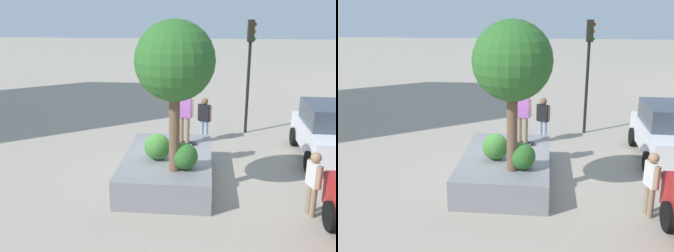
{
  "view_description": "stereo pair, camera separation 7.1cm",
  "coord_description": "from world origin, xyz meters",
  "views": [
    {
      "loc": [
        11.14,
        0.95,
        4.97
      ],
      "look_at": [
        0.25,
        -0.11,
        1.71
      ],
      "focal_mm": 41.96,
      "sensor_mm": 36.0,
      "label": 1
    },
    {
      "loc": [
        11.13,
        1.02,
        4.97
      ],
      "look_at": [
        0.25,
        -0.11,
        1.71
      ],
      "focal_mm": 41.96,
      "sensor_mm": 36.0,
      "label": 2
    }
  ],
  "objects": [
    {
      "name": "ground_plane",
      "position": [
        0.0,
        0.0,
        0.0
      ],
      "size": [
        120.0,
        120.0,
        0.0
      ],
      "primitive_type": "plane",
      "color": "#9E9384"
    },
    {
      "name": "planter_ledge",
      "position": [
        0.25,
        -0.11,
        0.41
      ],
      "size": [
        4.17,
        2.57,
        0.81
      ],
      "primitive_type": "cube",
      "color": "gray",
      "rests_on": "ground"
    },
    {
      "name": "plaza_tree",
      "position": [
        1.36,
        0.17,
        3.71
      ],
      "size": [
        2.04,
        2.04,
        3.95
      ],
      "color": "brown",
      "rests_on": "planter_ledge"
    },
    {
      "name": "boxwood_shrub",
      "position": [
        0.59,
        -0.39,
        1.19
      ],
      "size": [
        0.75,
        0.75,
        0.75
      ],
      "primitive_type": "sphere",
      "color": "#3D7A33",
      "rests_on": "planter_ledge"
    },
    {
      "name": "hedge_clump",
      "position": [
        1.25,
        0.43,
        1.17
      ],
      "size": [
        0.73,
        0.73,
        0.73
      ],
      "primitive_type": "sphere",
      "color": "#2D6628",
      "rests_on": "planter_ledge"
    },
    {
      "name": "skateboard",
      "position": [
        -0.78,
        0.31,
        0.87
      ],
      "size": [
        0.32,
        0.82,
        0.07
      ],
      "color": "black",
      "rests_on": "planter_ledge"
    },
    {
      "name": "skateboarder",
      "position": [
        -0.78,
        0.31,
        1.89
      ],
      "size": [
        0.31,
        0.58,
        1.75
      ],
      "color": "#847056",
      "rests_on": "skateboard"
    },
    {
      "name": "police_car",
      "position": [
        -2.13,
        5.15,
        0.96
      ],
      "size": [
        4.09,
        1.98,
        1.89
      ],
      "color": "white",
      "rests_on": "ground"
    },
    {
      "name": "traffic_light_median",
      "position": [
        -4.84,
        2.66,
        3.13
      ],
      "size": [
        0.3,
        0.35,
        4.59
      ],
      "color": "black",
      "rests_on": "ground"
    },
    {
      "name": "bystander_watching",
      "position": [
        -3.52,
        0.93,
        1.01
      ],
      "size": [
        0.39,
        0.53,
        1.74
      ],
      "color": "#8C9EB7",
      "rests_on": "ground"
    },
    {
      "name": "passerby_with_bag",
      "position": [
        2.01,
        3.65,
        0.97
      ],
      "size": [
        0.55,
        0.3,
        1.67
      ],
      "color": "#847056",
      "rests_on": "ground"
    }
  ]
}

